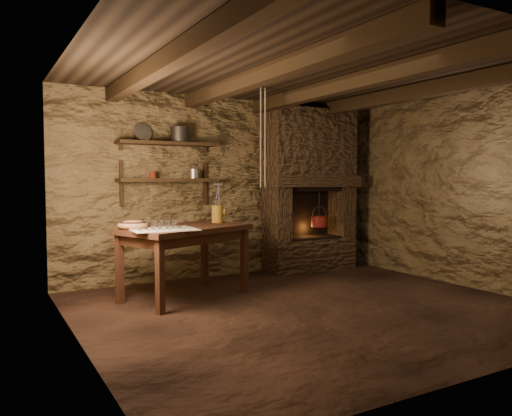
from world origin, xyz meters
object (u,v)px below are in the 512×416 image
iron_stockpot (180,136)px  red_pot (319,221)px  wooden_bowl (133,225)px  stoneware_jug (218,205)px  work_table (185,259)px

iron_stockpot → red_pot: (2.08, -0.12, -1.14)m
wooden_bowl → stoneware_jug: bearing=13.2°
iron_stockpot → red_pot: 2.38m
work_table → wooden_bowl: size_ratio=5.05×
work_table → stoneware_jug: stoneware_jug is taller
stoneware_jug → red_pot: size_ratio=0.88×
stoneware_jug → red_pot: stoneware_jug is taller
wooden_bowl → iron_stockpot: size_ratio=1.38×
stoneware_jug → work_table: bearing=-175.3°
stoneware_jug → iron_stockpot: 1.05m
work_table → red_pot: (2.33, 0.67, 0.28)m
stoneware_jug → iron_stockpot: (-0.27, 0.54, 0.86)m
stoneware_jug → wooden_bowl: bearing=172.1°
work_table → wooden_bowl: wooden_bowl is taller
iron_stockpot → red_pot: bearing=-3.3°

